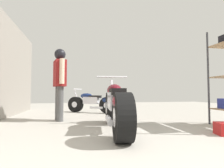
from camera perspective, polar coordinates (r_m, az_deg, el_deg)
ground_plane at (r=4.10m, az=0.34°, el=-12.11°), size 16.41×16.41×0.00m
motorcycle_maroon_cruiser at (r=3.09m, az=1.28°, el=-7.19°), size 0.65×2.19×1.02m
motorcycle_black_naked at (r=6.03m, az=-6.40°, el=-5.92°), size 1.54×1.07×0.81m
mechanic_in_blue at (r=4.44m, az=-16.39°, el=2.04°), size 0.35×0.68×1.72m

